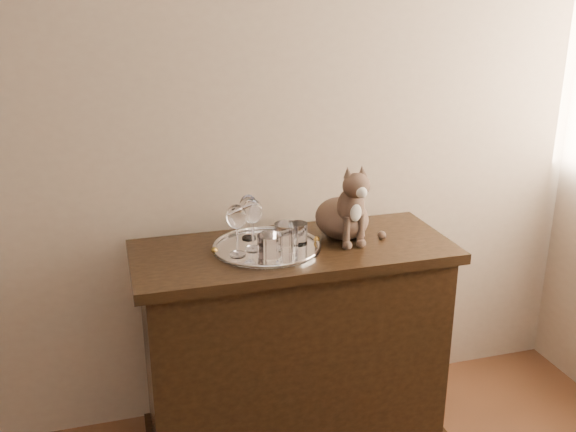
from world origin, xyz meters
name	(u,v)px	position (x,y,z in m)	size (l,w,h in m)	color
wall_back	(113,107)	(0.00, 2.25, 1.35)	(4.00, 0.10, 2.70)	tan
sideboard	(293,346)	(0.60, 1.94, 0.42)	(1.20, 0.50, 0.85)	black
tray	(267,248)	(0.50, 1.94, 0.85)	(0.40, 0.40, 0.01)	silver
wine_glass_b	(249,217)	(0.46, 2.05, 0.95)	(0.07, 0.07, 0.17)	silver
wine_glass_c	(237,230)	(0.38, 1.91, 0.95)	(0.07, 0.07, 0.19)	white
wine_glass_d	(253,224)	(0.45, 1.94, 0.95)	(0.07, 0.07, 0.19)	white
tumbler_a	(286,236)	(0.56, 1.91, 0.91)	(0.09, 0.09, 0.10)	silver
tumbler_b	(270,248)	(0.48, 1.81, 0.91)	(0.09, 0.09, 0.10)	silver
tumbler_c	(298,234)	(0.62, 1.95, 0.90)	(0.07, 0.07, 0.08)	silver
cat	(342,199)	(0.81, 1.99, 1.00)	(0.31, 0.29, 0.31)	brown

